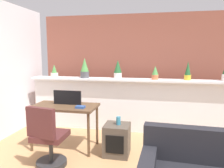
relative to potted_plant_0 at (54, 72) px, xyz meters
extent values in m
cube|color=white|center=(1.76, 0.08, -0.69)|extent=(4.47, 0.16, 1.07)
cube|color=white|center=(1.76, 0.04, -0.14)|extent=(4.47, 0.33, 0.04)
cube|color=brown|center=(1.76, 0.68, 0.02)|extent=(4.47, 0.10, 2.50)
cylinder|color=silver|center=(0.00, 0.00, -0.07)|extent=(0.16, 0.16, 0.09)
cone|color=#4C9347|center=(0.00, 0.00, 0.07)|extent=(0.11, 0.11, 0.18)
cylinder|color=#4C4C51|center=(0.68, 0.02, -0.05)|extent=(0.18, 0.18, 0.13)
cone|color=#4C9347|center=(0.68, 0.02, 0.16)|extent=(0.17, 0.17, 0.29)
cylinder|color=silver|center=(1.38, 0.06, -0.06)|extent=(0.16, 0.16, 0.12)
cone|color=#235B2D|center=(1.38, 0.06, 0.13)|extent=(0.16, 0.16, 0.26)
cylinder|color=#C66B42|center=(2.14, 0.00, -0.07)|extent=(0.13, 0.13, 0.10)
cone|color=#4C9347|center=(2.14, 0.00, 0.07)|extent=(0.13, 0.13, 0.17)
cylinder|color=gold|center=(2.75, 0.05, -0.07)|extent=(0.13, 0.13, 0.10)
cone|color=#235B2D|center=(2.75, 0.05, 0.12)|extent=(0.11, 0.11, 0.27)
cylinder|color=brown|center=(0.15, -1.22, -0.87)|extent=(0.04, 0.04, 0.71)
cylinder|color=brown|center=(1.15, -1.22, -0.87)|extent=(0.04, 0.04, 0.71)
cylinder|color=brown|center=(0.15, -0.72, -0.87)|extent=(0.04, 0.04, 0.71)
cylinder|color=brown|center=(1.15, -0.72, -0.87)|extent=(0.04, 0.04, 0.71)
cube|color=brown|center=(0.65, -0.97, -0.50)|extent=(1.10, 0.60, 0.04)
cube|color=black|center=(0.67, -0.89, -0.36)|extent=(0.49, 0.04, 0.24)
cylinder|color=#262628|center=(0.69, -1.59, -1.19)|extent=(0.44, 0.44, 0.07)
cylinder|color=#333333|center=(0.69, -1.59, -0.99)|extent=(0.06, 0.06, 0.34)
cube|color=#4C2323|center=(0.69, -1.59, -0.78)|extent=(0.44, 0.44, 0.08)
cube|color=#4C2323|center=(0.66, -1.77, -0.53)|extent=(0.45, 0.16, 0.42)
cube|color=#4C4238|center=(1.57, -1.05, -0.98)|extent=(0.40, 0.40, 0.50)
cube|color=black|center=(1.57, -1.24, -0.98)|extent=(0.28, 0.04, 0.28)
cylinder|color=teal|center=(1.59, -1.05, -0.66)|extent=(0.07, 0.07, 0.13)
cube|color=#2D4C8C|center=(0.98, -1.09, -0.46)|extent=(0.14, 0.10, 0.04)
cube|color=black|center=(2.82, -1.86, -0.63)|extent=(1.57, 0.24, 0.40)
cube|color=black|center=(2.10, -2.12, -0.75)|extent=(0.20, 0.77, 0.16)
camera|label=1|loc=(2.17, -4.35, 0.40)|focal=35.01mm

